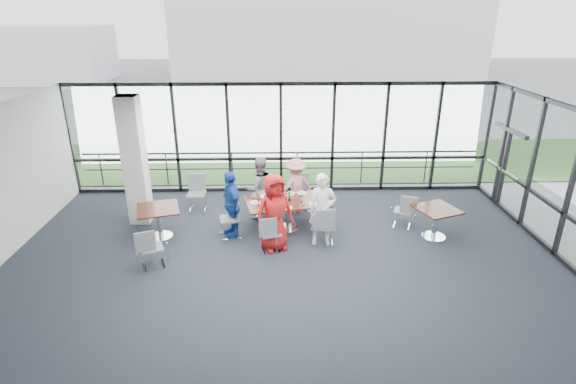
{
  "coord_description": "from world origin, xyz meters",
  "views": [
    {
      "loc": [
        -0.12,
        -7.53,
        5.02
      ],
      "look_at": [
        0.13,
        2.13,
        1.1
      ],
      "focal_mm": 28.0,
      "sensor_mm": 36.0,
      "label": 1
    }
  ],
  "objects_px": {
    "chair_main_fl": "(263,196)",
    "chair_main_fr": "(298,194)",
    "chair_main_end": "(230,219)",
    "chair_spare_lb": "(196,194)",
    "chair_main_nr": "(324,226)",
    "side_table_left": "(158,212)",
    "diner_near_right": "(322,210)",
    "main_table": "(288,205)",
    "diner_far_left": "(260,188)",
    "side_table_right": "(437,213)",
    "diner_near_left": "(274,213)",
    "chair_main_nl": "(271,233)",
    "diner_far_right": "(296,186)",
    "structural_column": "(135,161)",
    "chair_spare_r": "(403,211)",
    "chair_spare_la": "(152,248)",
    "diner_end": "(231,204)"
  },
  "relations": [
    {
      "from": "chair_main_fl",
      "to": "chair_main_fr",
      "type": "height_order",
      "value": "chair_main_fl"
    },
    {
      "from": "chair_main_end",
      "to": "chair_spare_lb",
      "type": "height_order",
      "value": "chair_spare_lb"
    },
    {
      "from": "chair_main_nr",
      "to": "chair_main_end",
      "type": "relative_size",
      "value": 0.99
    },
    {
      "from": "chair_main_fl",
      "to": "chair_main_end",
      "type": "distance_m",
      "value": 1.52
    },
    {
      "from": "side_table_left",
      "to": "chair_main_fl",
      "type": "bearing_deg",
      "value": 28.47
    },
    {
      "from": "diner_near_right",
      "to": "main_table",
      "type": "bearing_deg",
      "value": 136.05
    },
    {
      "from": "chair_spare_lb",
      "to": "chair_main_nr",
      "type": "bearing_deg",
      "value": 150.2
    },
    {
      "from": "side_table_left",
      "to": "chair_main_fr",
      "type": "bearing_deg",
      "value": 23.13
    },
    {
      "from": "diner_near_right",
      "to": "chair_main_nr",
      "type": "height_order",
      "value": "diner_near_right"
    },
    {
      "from": "diner_far_left",
      "to": "chair_main_end",
      "type": "height_order",
      "value": "diner_far_left"
    },
    {
      "from": "diner_far_left",
      "to": "side_table_right",
      "type": "bearing_deg",
      "value": 145.6
    },
    {
      "from": "diner_near_left",
      "to": "diner_far_left",
      "type": "xyz_separation_m",
      "value": [
        -0.38,
        1.64,
        -0.07
      ]
    },
    {
      "from": "chair_spare_lb",
      "to": "diner_near_left",
      "type": "bearing_deg",
      "value": 135.76
    },
    {
      "from": "chair_main_nr",
      "to": "diner_near_left",
      "type": "bearing_deg",
      "value": -170.53
    },
    {
      "from": "chair_main_fr",
      "to": "chair_main_nl",
      "type": "bearing_deg",
      "value": 46.4
    },
    {
      "from": "side_table_left",
      "to": "chair_main_fl",
      "type": "relative_size",
      "value": 1.18
    },
    {
      "from": "side_table_right",
      "to": "chair_main_end",
      "type": "xyz_separation_m",
      "value": [
        -4.84,
        0.18,
        -0.17
      ]
    },
    {
      "from": "chair_main_nl",
      "to": "main_table",
      "type": "bearing_deg",
      "value": 54.69
    },
    {
      "from": "main_table",
      "to": "chair_main_fr",
      "type": "distance_m",
      "value": 1.12
    },
    {
      "from": "diner_near_left",
      "to": "diner_far_right",
      "type": "distance_m",
      "value": 2.02
    },
    {
      "from": "chair_main_fl",
      "to": "chair_main_end",
      "type": "bearing_deg",
      "value": 46.13
    },
    {
      "from": "side_table_right",
      "to": "chair_spare_lb",
      "type": "xyz_separation_m",
      "value": [
        -5.87,
        1.69,
        -0.16
      ]
    },
    {
      "from": "diner_far_left",
      "to": "chair_main_end",
      "type": "xyz_separation_m",
      "value": [
        -0.68,
        -1.04,
        -0.35
      ]
    },
    {
      "from": "structural_column",
      "to": "side_table_left",
      "type": "distance_m",
      "value": 1.5
    },
    {
      "from": "chair_spare_r",
      "to": "main_table",
      "type": "bearing_deg",
      "value": -157.99
    },
    {
      "from": "chair_spare_la",
      "to": "chair_spare_lb",
      "type": "height_order",
      "value": "chair_spare_lb"
    },
    {
      "from": "chair_main_nl",
      "to": "diner_near_right",
      "type": "bearing_deg",
      "value": -0.01
    },
    {
      "from": "side_table_right",
      "to": "chair_main_fl",
      "type": "distance_m",
      "value": 4.36
    },
    {
      "from": "structural_column",
      "to": "chair_spare_lb",
      "type": "bearing_deg",
      "value": 23.44
    },
    {
      "from": "diner_near_right",
      "to": "chair_spare_la",
      "type": "height_order",
      "value": "diner_near_right"
    },
    {
      "from": "side_table_left",
      "to": "diner_end",
      "type": "bearing_deg",
      "value": 2.97
    },
    {
      "from": "main_table",
      "to": "structural_column",
      "type": "bearing_deg",
      "value": 159.22
    },
    {
      "from": "diner_near_right",
      "to": "side_table_left",
      "type": "bearing_deg",
      "value": 174.91
    },
    {
      "from": "chair_main_fr",
      "to": "diner_far_right",
      "type": "bearing_deg",
      "value": 33.52
    },
    {
      "from": "diner_far_left",
      "to": "side_table_left",
      "type": "bearing_deg",
      "value": 5.53
    },
    {
      "from": "structural_column",
      "to": "diner_end",
      "type": "height_order",
      "value": "structural_column"
    },
    {
      "from": "diner_far_right",
      "to": "chair_main_end",
      "type": "height_order",
      "value": "diner_far_right"
    },
    {
      "from": "chair_spare_lb",
      "to": "diner_far_right",
      "type": "bearing_deg",
      "value": 177.21
    },
    {
      "from": "chair_spare_r",
      "to": "diner_end",
      "type": "bearing_deg",
      "value": -154.66
    },
    {
      "from": "diner_far_left",
      "to": "chair_main_nl",
      "type": "xyz_separation_m",
      "value": [
        0.29,
        -1.73,
        -0.39
      ]
    },
    {
      "from": "chair_main_fr",
      "to": "chair_main_end",
      "type": "relative_size",
      "value": 1.04
    },
    {
      "from": "structural_column",
      "to": "chair_main_fl",
      "type": "height_order",
      "value": "structural_column"
    },
    {
      "from": "chair_main_fr",
      "to": "chair_main_fl",
      "type": "bearing_deg",
      "value": -17.76
    },
    {
      "from": "diner_near_left",
      "to": "diner_far_left",
      "type": "height_order",
      "value": "diner_near_left"
    },
    {
      "from": "diner_near_right",
      "to": "chair_main_fl",
      "type": "height_order",
      "value": "diner_near_right"
    },
    {
      "from": "structural_column",
      "to": "chair_main_nr",
      "type": "relative_size",
      "value": 3.47
    },
    {
      "from": "side_table_right",
      "to": "chair_spare_lb",
      "type": "relative_size",
      "value": 1.19
    },
    {
      "from": "chair_main_nr",
      "to": "chair_main_end",
      "type": "bearing_deg",
      "value": 169.5
    },
    {
      "from": "chair_spare_lb",
      "to": "diner_end",
      "type": "bearing_deg",
      "value": 128.28
    },
    {
      "from": "structural_column",
      "to": "main_table",
      "type": "relative_size",
      "value": 1.47
    }
  ]
}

